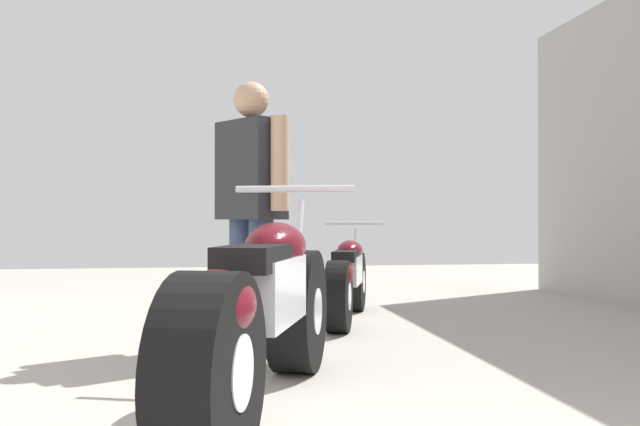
% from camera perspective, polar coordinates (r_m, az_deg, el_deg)
% --- Properties ---
extents(ground_plane, '(15.92, 15.92, 0.00)m').
position_cam_1_polar(ground_plane, '(4.08, -0.24, -12.21)').
color(ground_plane, '#A8A399').
extents(motorcycle_maroon_cruiser, '(0.95, 2.12, 1.01)m').
position_cam_1_polar(motorcycle_maroon_cruiser, '(2.98, -4.88, -8.39)').
color(motorcycle_maroon_cruiser, black).
rests_on(motorcycle_maroon_cruiser, ground_plane).
extents(motorcycle_black_naked, '(0.74, 1.69, 0.80)m').
position_cam_1_polar(motorcycle_black_naked, '(5.57, 2.24, -5.53)').
color(motorcycle_black_naked, black).
rests_on(motorcycle_black_naked, ground_plane).
extents(mechanic_in_blue, '(0.48, 0.62, 1.71)m').
position_cam_1_polar(mechanic_in_blue, '(4.41, -5.74, 1.29)').
color(mechanic_in_blue, '#384766').
rests_on(mechanic_in_blue, ground_plane).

